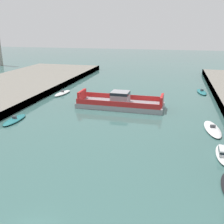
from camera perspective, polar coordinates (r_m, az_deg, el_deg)
name	(u,v)px	position (r m, az deg, el deg)	size (l,w,h in m)	color
chain_ferry	(120,103)	(57.26, 1.81, 2.07)	(19.05, 6.80, 3.61)	#939399
moored_boat_near_right	(212,129)	(47.95, 21.19, -3.49)	(3.17, 8.43, 1.00)	white
moored_boat_far_left	(202,92)	(74.61, 19.10, 4.20)	(3.01, 7.04, 1.00)	#237075
moored_boat_far_right	(224,153)	(38.99, 23.31, -8.31)	(2.28, 6.65, 1.41)	white
moored_boat_upstream_a	(15,120)	(52.42, -20.60, -1.60)	(2.29, 6.87, 1.00)	#237075
moored_boat_upstream_b	(63,93)	(70.22, -10.80, 4.10)	(2.83, 7.30, 1.09)	white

